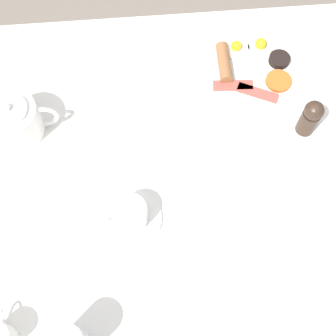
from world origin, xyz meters
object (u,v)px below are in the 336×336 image
object	(u,v)px
teacup_with_saucer_left	(129,215)
knife_by_plate	(255,296)
teapot_near	(15,120)
salt_grinder	(311,117)
breakfast_plate	(251,68)

from	to	relation	value
teacup_with_saucer_left	knife_by_plate	xyz separation A→B (m)	(-0.19, -0.25, -0.03)
teapot_near	salt_grinder	distance (m)	0.68
teapot_near	breakfast_plate	bearing A→B (deg)	-172.52
teapot_near	knife_by_plate	bearing A→B (deg)	134.49
teacup_with_saucer_left	knife_by_plate	world-z (taller)	teacup_with_saucer_left
salt_grinder	knife_by_plate	xyz separation A→B (m)	(-0.38, 0.18, -0.05)
breakfast_plate	salt_grinder	world-z (taller)	salt_grinder
teapot_near	salt_grinder	size ratio (longest dim) A/B	1.88
breakfast_plate	knife_by_plate	bearing A→B (deg)	172.07
salt_grinder	teacup_with_saucer_left	bearing A→B (deg)	114.10
breakfast_plate	salt_grinder	size ratio (longest dim) A/B	2.58
teapot_near	knife_by_plate	distance (m)	0.66
breakfast_plate	teacup_with_saucer_left	xyz separation A→B (m)	(-0.37, 0.32, 0.02)
teacup_with_saucer_left	knife_by_plate	size ratio (longest dim) A/B	0.77
knife_by_plate	teacup_with_saucer_left	bearing A→B (deg)	53.09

